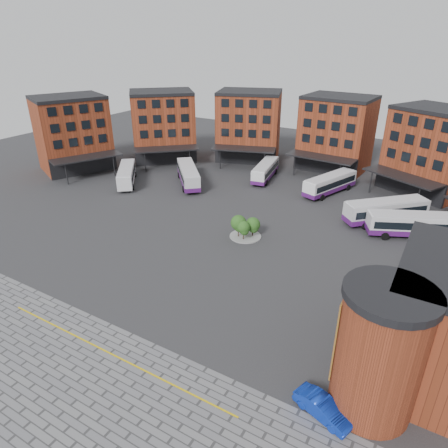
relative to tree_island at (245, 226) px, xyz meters
The scene contains 12 objects.
ground 12.02m from the tree_island, 99.92° to the right, with size 160.00×160.00×0.00m, color #28282B.
paving_zone 33.76m from the tree_island, 90.08° to the right, with size 50.00×22.00×0.02m, color slate.
yellow_line 25.77m from the tree_island, 90.11° to the right, with size 26.00×0.15×0.02m, color gold.
main_building 27.94m from the tree_island, 104.42° to the left, with size 94.14×42.48×14.60m.
tree_island is the anchor object (origin of this frame).
bus_a 30.37m from the tree_island, 164.23° to the left, with size 9.02×10.43×3.19m.
bus_b 23.49m from the tree_island, 144.21° to the left, with size 10.38×11.04×3.47m.
bus_c 25.07m from the tree_island, 108.60° to the left, with size 4.45×11.44×3.15m.
bus_d 23.05m from the tree_island, 77.37° to the left, with size 6.52×12.03×3.33m.
bus_e 21.64m from the tree_island, 43.29° to the left, with size 11.09×10.85×3.56m.
bus_f 23.19m from the tree_island, 31.06° to the left, with size 12.25×7.69×3.44m.
blue_car 28.84m from the tree_island, 50.80° to the right, with size 1.60×4.58×1.51m, color #0C2BA8.
Camera 1 is at (24.34, -32.09, 25.81)m, focal length 32.00 mm.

